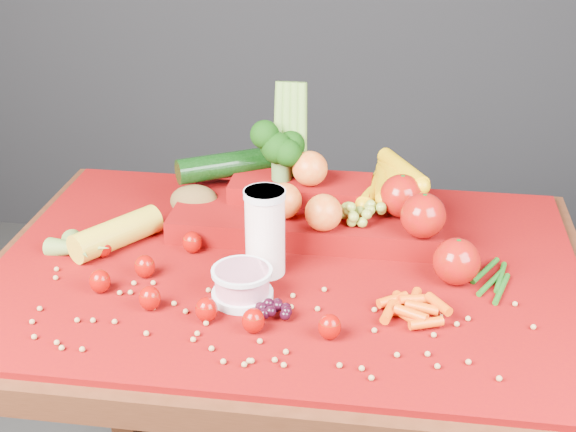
# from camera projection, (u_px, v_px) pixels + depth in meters

# --- Properties ---
(table) EXTENTS (1.10, 0.80, 0.75)m
(table) POSITION_uv_depth(u_px,v_px,m) (286.00, 314.00, 1.50)
(table) COLOR #32170B
(table) RESTS_ON ground
(red_cloth) EXTENTS (1.05, 0.75, 0.01)m
(red_cloth) POSITION_uv_depth(u_px,v_px,m) (286.00, 267.00, 1.46)
(red_cloth) COLOR #6A0603
(red_cloth) RESTS_ON table
(milk_glass) EXTENTS (0.07, 0.07, 0.16)m
(milk_glass) POSITION_uv_depth(u_px,v_px,m) (265.00, 229.00, 1.39)
(milk_glass) COLOR silver
(milk_glass) RESTS_ON red_cloth
(yogurt_bowl) EXTENTS (0.10, 0.10, 0.06)m
(yogurt_bowl) POSITION_uv_depth(u_px,v_px,m) (242.00, 283.00, 1.34)
(yogurt_bowl) COLOR silver
(yogurt_bowl) RESTS_ON red_cloth
(strawberry_scatter) EXTENTS (0.48, 0.28, 0.05)m
(strawberry_scatter) POSITION_uv_depth(u_px,v_px,m) (181.00, 283.00, 1.35)
(strawberry_scatter) COLOR #8F0004
(strawberry_scatter) RESTS_ON red_cloth
(dark_grape_cluster) EXTENTS (0.06, 0.05, 0.03)m
(dark_grape_cluster) POSITION_uv_depth(u_px,v_px,m) (273.00, 308.00, 1.30)
(dark_grape_cluster) COLOR black
(dark_grape_cluster) RESTS_ON red_cloth
(soybean_scatter) EXTENTS (0.84, 0.24, 0.01)m
(soybean_scatter) POSITION_uv_depth(u_px,v_px,m) (268.00, 323.00, 1.28)
(soybean_scatter) COLOR #AB8049
(soybean_scatter) RESTS_ON red_cloth
(corn_ear) EXTENTS (0.25, 0.27, 0.06)m
(corn_ear) POSITION_uv_depth(u_px,v_px,m) (91.00, 243.00, 1.48)
(corn_ear) COLOR gold
(corn_ear) RESTS_ON red_cloth
(potato) EXTENTS (0.10, 0.07, 0.07)m
(potato) POSITION_uv_depth(u_px,v_px,m) (195.00, 201.00, 1.62)
(potato) COLOR brown
(potato) RESTS_ON red_cloth
(baby_carrot_pile) EXTENTS (0.17, 0.17, 0.03)m
(baby_carrot_pile) POSITION_uv_depth(u_px,v_px,m) (420.00, 304.00, 1.31)
(baby_carrot_pile) COLOR #DC4707
(baby_carrot_pile) RESTS_ON red_cloth
(green_bean_pile) EXTENTS (0.14, 0.12, 0.01)m
(green_bean_pile) POSITION_uv_depth(u_px,v_px,m) (494.00, 280.00, 1.40)
(green_bean_pile) COLOR #165012
(green_bean_pile) RESTS_ON red_cloth
(produce_mound) EXTENTS (0.60, 0.39, 0.27)m
(produce_mound) POSITION_uv_depth(u_px,v_px,m) (323.00, 201.00, 1.56)
(produce_mound) COLOR #6A0603
(produce_mound) RESTS_ON red_cloth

